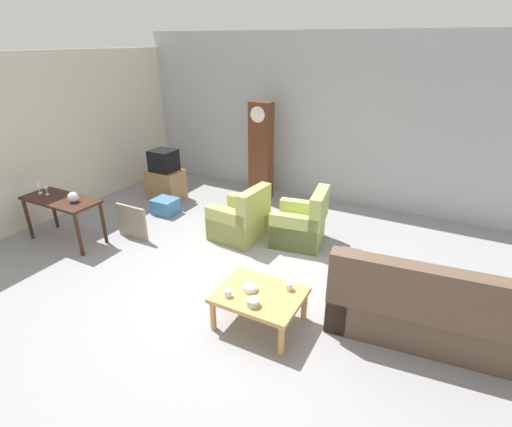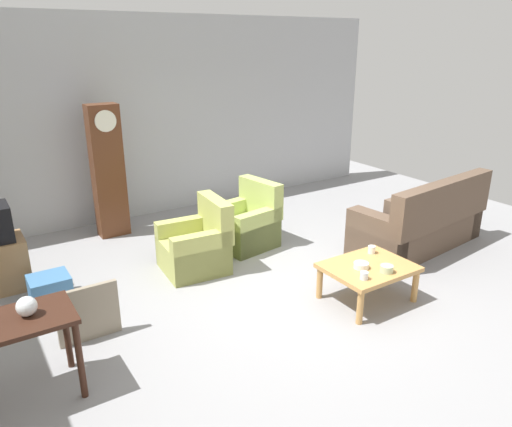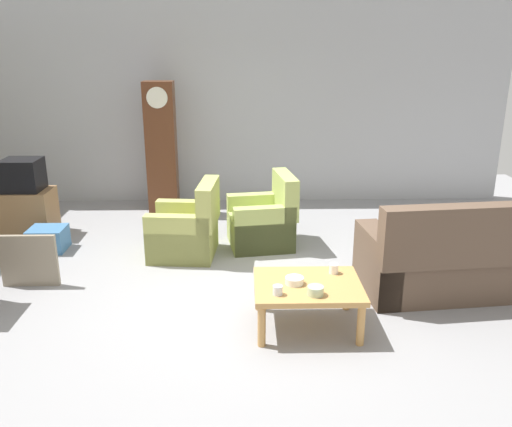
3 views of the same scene
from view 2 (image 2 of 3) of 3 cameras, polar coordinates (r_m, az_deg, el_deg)
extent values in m
plane|color=gray|center=(5.78, 4.28, -9.22)|extent=(10.40, 10.40, 0.00)
cube|color=#ADAFB5|center=(8.30, -10.81, 11.13)|extent=(8.40, 0.16, 3.20)
cube|color=brown|center=(7.29, 18.33, -1.98)|extent=(2.18, 1.06, 0.44)
cube|color=brown|center=(6.95, 21.24, 1.18)|extent=(2.11, 0.42, 0.60)
cube|color=brown|center=(8.01, 22.10, 0.41)|extent=(0.33, 0.86, 0.68)
cube|color=brown|center=(6.53, 13.91, -2.95)|extent=(0.33, 0.86, 0.68)
cube|color=#C6B284|center=(7.58, 20.35, 1.81)|extent=(0.37, 0.16, 0.36)
cube|color=brown|center=(6.80, 16.10, 0.30)|extent=(0.37, 0.14, 0.36)
cube|color=tan|center=(6.26, -7.39, -4.91)|extent=(0.82, 0.82, 0.40)
cube|color=tan|center=(6.19, -4.81, -0.48)|extent=(0.24, 0.77, 0.52)
cube|color=tan|center=(6.48, -8.38, -3.11)|extent=(0.77, 0.22, 0.60)
cube|color=tan|center=(5.96, -6.39, -5.11)|extent=(0.77, 0.22, 0.60)
cube|color=#AABB62|center=(6.92, -1.44, -2.28)|extent=(0.87, 0.87, 0.40)
cube|color=#AABB62|center=(6.96, 0.53, 1.89)|extent=(0.30, 0.78, 0.52)
cube|color=#AABB62|center=(7.10, -3.02, -0.85)|extent=(0.78, 0.28, 0.60)
cube|color=#AABB62|center=(6.67, 0.23, -2.20)|extent=(0.78, 0.28, 0.60)
cube|color=tan|center=(5.57, 13.12, -6.20)|extent=(0.96, 0.76, 0.05)
cylinder|color=tan|center=(5.20, 12.17, -10.78)|extent=(0.07, 0.07, 0.38)
cylinder|color=tan|center=(5.78, 18.25, -8.14)|extent=(0.07, 0.07, 0.38)
cylinder|color=tan|center=(5.61, 7.51, -8.08)|extent=(0.07, 0.07, 0.38)
cylinder|color=tan|center=(6.15, 13.61, -5.92)|extent=(0.07, 0.07, 0.38)
cylinder|color=#381E14|center=(4.33, -20.03, -15.96)|extent=(0.06, 0.06, 0.71)
cylinder|color=#381E14|center=(4.72, -21.43, -12.94)|extent=(0.06, 0.06, 0.71)
cube|color=#562D19|center=(7.43, -17.06, 4.73)|extent=(0.44, 0.28, 1.96)
cylinder|color=silver|center=(7.14, -17.32, 10.36)|extent=(0.30, 0.02, 0.30)
cube|color=gray|center=(5.08, -19.15, -11.06)|extent=(0.60, 0.05, 0.57)
cube|color=teal|center=(6.02, -23.11, -8.09)|extent=(0.43, 0.39, 0.29)
sphere|color=silver|center=(4.26, -25.43, -9.85)|extent=(0.16, 0.16, 0.16)
cylinder|color=white|center=(5.86, 13.48, -4.16)|extent=(0.09, 0.09, 0.09)
cylinder|color=silver|center=(5.23, 12.64, -7.16)|extent=(0.08, 0.08, 0.08)
cylinder|color=white|center=(5.47, 12.29, -6.00)|extent=(0.16, 0.16, 0.06)
cylinder|color=#B2C69E|center=(5.44, 15.15, -6.31)|extent=(0.14, 0.14, 0.08)
camera|label=1|loc=(5.35, 56.89, 13.76)|focal=26.96mm
camera|label=3|loc=(3.29, 72.48, 0.56)|focal=37.30mm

